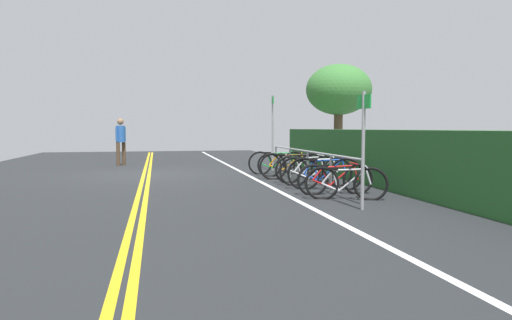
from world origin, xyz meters
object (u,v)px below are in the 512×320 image
(bicycle_6, at_px, (335,179))
(bicycle_7, at_px, (346,183))
(pedestrian, at_px, (121,138))
(tree_near_left, at_px, (339,91))
(bicycle_0, at_px, (277,163))
(sign_post_near, at_px, (273,126))
(sign_post_far, at_px, (363,138))
(bicycle_3, at_px, (306,169))
(bicycle_4, at_px, (315,171))
(bike_rack, at_px, (308,159))
(bicycle_5, at_px, (325,174))
(bicycle_2, at_px, (292,166))
(bicycle_1, at_px, (287,165))

(bicycle_6, distance_m, bicycle_7, 0.74)
(pedestrian, relative_size, tree_near_left, 0.46)
(bicycle_0, height_order, tree_near_left, tree_near_left)
(sign_post_near, bearing_deg, sign_post_far, -2.32)
(bicycle_3, bearing_deg, bicycle_0, -174.85)
(bicycle_4, relative_size, pedestrian, 0.96)
(bike_rack, height_order, tree_near_left, tree_near_left)
(bike_rack, bearing_deg, bicycle_6, -0.01)
(bicycle_5, relative_size, sign_post_far, 0.81)
(bicycle_2, height_order, bicycle_4, bicycle_2)
(bicycle_1, relative_size, sign_post_near, 0.67)
(sign_post_near, bearing_deg, bicycle_5, 0.06)
(tree_near_left, bearing_deg, sign_post_near, -58.13)
(bicycle_2, relative_size, bicycle_6, 1.06)
(bicycle_7, height_order, tree_near_left, tree_near_left)
(bicycle_2, relative_size, tree_near_left, 0.46)
(bicycle_1, height_order, sign_post_near, sign_post_near)
(bike_rack, height_order, bicycle_5, bike_rack)
(bicycle_1, distance_m, pedestrian, 7.28)
(bicycle_6, bearing_deg, bicycle_3, 177.57)
(bicycle_0, height_order, bicycle_5, bicycle_5)
(bicycle_0, bearing_deg, bicycle_2, 1.17)
(bicycle_1, xyz_separation_m, bicycle_3, (1.43, 0.10, 0.01))
(bicycle_0, relative_size, bicycle_6, 1.05)
(bicycle_4, xyz_separation_m, tree_near_left, (-6.12, 3.11, 2.51))
(bicycle_3, height_order, bicycle_7, bicycle_3)
(bicycle_0, relative_size, bicycle_7, 1.14)
(bicycle_4, xyz_separation_m, bicycle_7, (2.19, -0.14, -0.03))
(bike_rack, distance_m, bicycle_2, 1.12)
(bicycle_2, relative_size, pedestrian, 1.01)
(bicycle_2, xyz_separation_m, bicycle_5, (2.14, 0.13, 0.00))
(sign_post_near, distance_m, tree_near_left, 3.93)
(bicycle_7, relative_size, sign_post_far, 0.76)
(bicycle_6, bearing_deg, sign_post_far, -7.66)
(tree_near_left, bearing_deg, bicycle_6, -22.80)
(bicycle_2, relative_size, sign_post_far, 0.88)
(bicycle_3, relative_size, bicycle_7, 1.10)
(bicycle_3, relative_size, sign_post_far, 0.83)
(bicycle_0, bearing_deg, pedestrian, -131.83)
(sign_post_far, bearing_deg, bicycle_2, 177.89)
(bike_rack, bearing_deg, sign_post_far, -3.86)
(bicycle_3, bearing_deg, pedestrian, -142.19)
(bicycle_5, xyz_separation_m, sign_post_near, (-4.85, -0.01, 1.13))
(bicycle_2, distance_m, bicycle_5, 2.15)
(bicycle_0, distance_m, bicycle_2, 1.51)
(tree_near_left, bearing_deg, bicycle_0, -46.33)
(bicycle_3, relative_size, tree_near_left, 0.44)
(bicycle_4, bearing_deg, tree_near_left, 153.04)
(bike_rack, distance_m, bicycle_6, 1.87)
(bicycle_0, distance_m, bicycle_4, 2.99)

